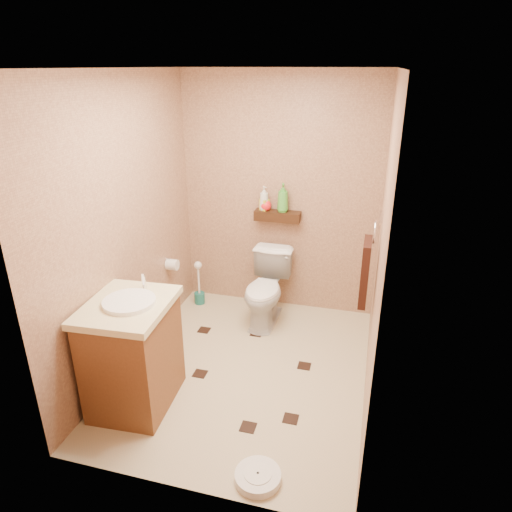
% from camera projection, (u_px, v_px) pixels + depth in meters
% --- Properties ---
extents(ground, '(2.50, 2.50, 0.00)m').
position_uv_depth(ground, '(246.00, 369.00, 3.92)').
color(ground, tan).
rests_on(ground, ground).
extents(wall_back, '(2.00, 0.04, 2.40)m').
position_uv_depth(wall_back, '(280.00, 196.00, 4.57)').
color(wall_back, tan).
rests_on(wall_back, ground).
extents(wall_front, '(2.00, 0.04, 2.40)m').
position_uv_depth(wall_front, '(176.00, 321.00, 2.34)').
color(wall_front, tan).
rests_on(wall_front, ground).
extents(wall_left, '(0.04, 2.50, 2.40)m').
position_uv_depth(wall_left, '(126.00, 228.00, 3.70)').
color(wall_left, tan).
rests_on(wall_left, ground).
extents(wall_right, '(0.04, 2.50, 2.40)m').
position_uv_depth(wall_right, '(380.00, 252.00, 3.22)').
color(wall_right, tan).
rests_on(wall_right, ground).
extents(ceiling, '(2.00, 2.50, 0.02)m').
position_uv_depth(ceiling, '(243.00, 68.00, 2.99)').
color(ceiling, white).
rests_on(ceiling, wall_back).
extents(wall_shelf, '(0.46, 0.14, 0.10)m').
position_uv_depth(wall_shelf, '(277.00, 216.00, 4.57)').
color(wall_shelf, '#32190D').
rests_on(wall_shelf, wall_back).
extents(floor_accents, '(1.17, 1.33, 0.01)m').
position_uv_depth(floor_accents, '(249.00, 370.00, 3.90)').
color(floor_accents, black).
rests_on(floor_accents, ground).
extents(toilet, '(0.41, 0.71, 0.72)m').
position_uv_depth(toilet, '(266.00, 289.00, 4.53)').
color(toilet, white).
rests_on(toilet, ground).
extents(vanity, '(0.62, 0.74, 0.99)m').
position_uv_depth(vanity, '(133.00, 352.00, 3.39)').
color(vanity, brown).
rests_on(vanity, ground).
extents(bathroom_scale, '(0.32, 0.32, 0.06)m').
position_uv_depth(bathroom_scale, '(258.00, 477.00, 2.86)').
color(bathroom_scale, white).
rests_on(bathroom_scale, ground).
extents(toilet_brush, '(0.11, 0.11, 0.50)m').
position_uv_depth(toilet_brush, '(199.00, 289.00, 4.95)').
color(toilet_brush, '#19665E').
rests_on(toilet_brush, ground).
extents(towel_ring, '(0.12, 0.30, 0.76)m').
position_uv_depth(towel_ring, '(366.00, 269.00, 3.56)').
color(towel_ring, silver).
rests_on(towel_ring, wall_right).
extents(toilet_paper, '(0.12, 0.11, 0.12)m').
position_uv_depth(toilet_paper, '(172.00, 265.00, 4.49)').
color(toilet_paper, white).
rests_on(toilet_paper, wall_left).
extents(bottle_a, '(0.13, 0.13, 0.25)m').
position_uv_depth(bottle_a, '(264.00, 198.00, 4.54)').
color(bottle_a, silver).
rests_on(bottle_a, wall_shelf).
extents(bottle_b, '(0.11, 0.11, 0.17)m').
position_uv_depth(bottle_b, '(264.00, 202.00, 4.55)').
color(bottle_b, gold).
rests_on(bottle_b, wall_shelf).
extents(bottle_c, '(0.13, 0.13, 0.15)m').
position_uv_depth(bottle_c, '(266.00, 203.00, 4.55)').
color(bottle_c, red).
rests_on(bottle_c, wall_shelf).
extents(bottle_d, '(0.13, 0.13, 0.29)m').
position_uv_depth(bottle_d, '(283.00, 198.00, 4.48)').
color(bottle_d, green).
rests_on(bottle_d, wall_shelf).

